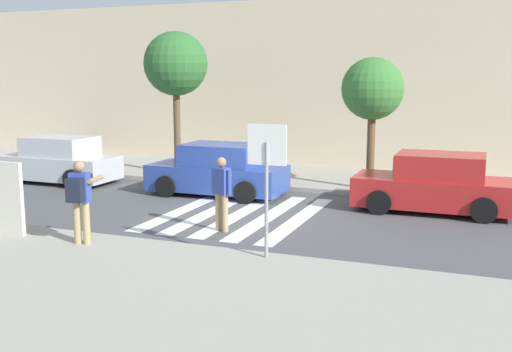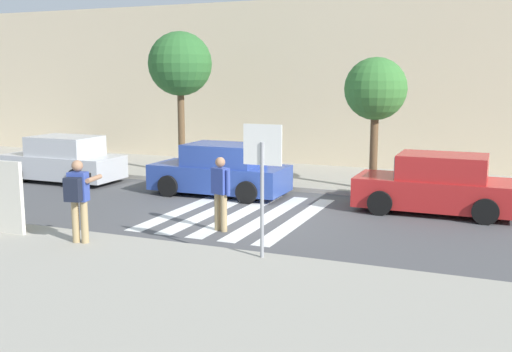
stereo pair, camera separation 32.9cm
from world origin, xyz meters
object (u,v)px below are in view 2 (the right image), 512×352
Objects in this scene: photographer_with_backpack at (78,194)px; pedestrian_crossing at (220,190)px; parked_car_red at (437,185)px; parked_car_blue at (221,171)px; stop_sign at (262,161)px; advertising_board at (3,197)px; street_tree_west at (180,65)px; parked_car_silver at (63,160)px; street_tree_center at (376,90)px.

photographer_with_backpack is 1.00× the size of pedestrian_crossing.
photographer_with_backpack reaches higher than parked_car_red.
parked_car_red is at bearing -0.00° from parked_car_blue.
advertising_board is (-5.93, -0.48, -1.05)m from stop_sign.
photographer_with_backpack is 1.08× the size of advertising_board.
pedestrian_crossing is at bearing 30.45° from advertising_board.
street_tree_west reaches higher than advertising_board.
street_tree_west is (-2.51, 8.68, 2.76)m from photographer_with_backpack.
stop_sign is 0.62× the size of parked_car_red.
parked_car_silver is 1.00× the size of parked_car_red.
parked_car_silver is 1.00× the size of parked_car_blue.
street_tree_west is at bearing 127.96° from stop_sign.
parked_car_red is at bearing -14.72° from street_tree_west.
street_tree_center reaches higher than parked_car_silver.
stop_sign is at bearing -52.04° from street_tree_west.
parked_car_silver is (-5.76, 6.33, -0.44)m from photographer_with_backpack.
stop_sign is 0.51× the size of street_tree_west.
pedestrian_crossing is 0.44× the size of street_tree_center.
photographer_with_backpack is at bearing -73.89° from street_tree_west.
parked_car_silver is 10.57m from street_tree_center.
pedestrian_crossing is at bearing 50.66° from photographer_with_backpack.
parked_car_blue is 1.00× the size of parked_car_red.
street_tree_west is at bearing 165.28° from parked_car_red.
parked_car_silver is at bearing 180.00° from parked_car_red.
stop_sign is 6.04m from advertising_board.
street_tree_west is at bearing 176.34° from street_tree_center.
parked_car_blue is at bearing 0.00° from parked_car_silver.
stop_sign is 0.64× the size of street_tree_center.
advertising_board is at bearing -175.37° from stop_sign.
street_tree_center is 2.48× the size of advertising_board.
stop_sign is at bearing -93.81° from street_tree_center.
stop_sign is 2.84m from pedestrian_crossing.
photographer_with_backpack is 9.04m from parked_car_red.
street_tree_west is at bearing 35.86° from parked_car_silver.
stop_sign is at bearing -46.80° from pedestrian_crossing.
parked_car_red is 0.83× the size of street_tree_west.
parked_car_silver is at bearing 148.90° from stop_sign.
street_tree_center is 10.65m from advertising_board.
street_tree_west reaches higher than parked_car_red.
street_tree_center is (4.20, 1.91, 2.41)m from parked_car_blue.
pedestrian_crossing is at bearing -53.85° from street_tree_west.
parked_car_silver and parked_car_blue have the same top height.
street_tree_center is (6.86, -0.44, -0.79)m from street_tree_west.
pedestrian_crossing is at bearing -138.83° from parked_car_red.
stop_sign is 1.47× the size of pedestrian_crossing.
street_tree_west is 3.08× the size of advertising_board.
parked_car_blue is at bearing 122.50° from stop_sign.
photographer_with_backpack is 0.42× the size of parked_car_silver.
stop_sign reaches higher than parked_car_red.
parked_car_red is at bearing 0.00° from parked_car_silver.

